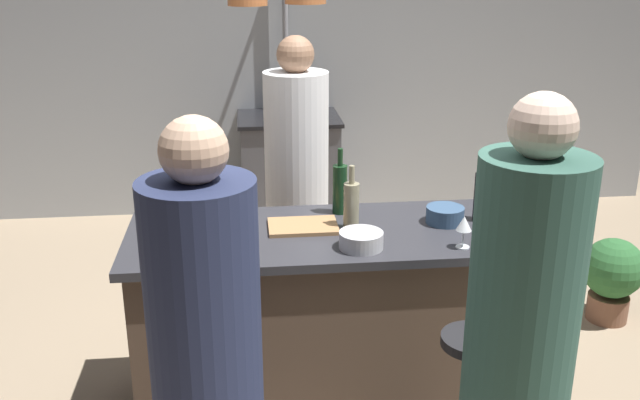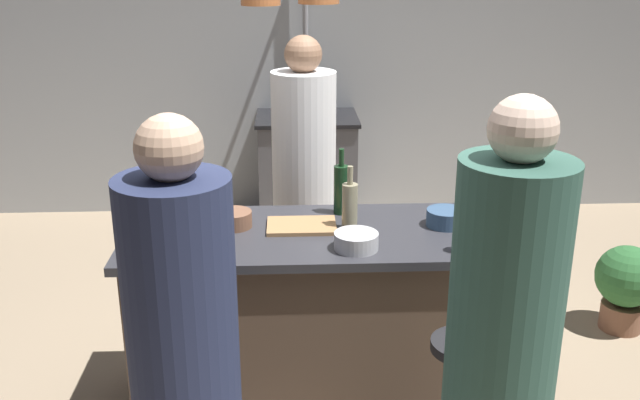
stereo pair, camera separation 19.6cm
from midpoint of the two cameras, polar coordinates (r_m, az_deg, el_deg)
The scene contains 20 objects.
ground_plane at distance 3.65m, azimuth 1.71°, elevation -15.80°, with size 9.00×9.00×0.00m, color gray.
back_wall at distance 5.88m, azimuth -0.24°, elevation 11.57°, with size 6.40×0.16×2.60m, color #9EA3A8.
kitchen_island at distance 3.41m, azimuth 1.79°, elevation -9.58°, with size 1.80×0.72×0.90m.
stove_range at distance 5.67m, azimuth -0.06°, elevation 2.45°, with size 0.80×0.64×0.89m.
chef at distance 4.01m, azimuth 0.12°, elevation 0.25°, with size 0.36×0.36×1.70m.
guest_left at distance 2.38m, azimuth -8.40°, elevation -14.70°, with size 0.35×0.35×1.68m.
guest_right at distance 2.48m, azimuth 16.61°, elevation -13.23°, with size 0.36×0.36×1.72m.
overhead_pot_rack at distance 4.97m, azimuth -0.46°, elevation 13.72°, with size 0.60×1.45×2.17m.
potted_plant at distance 4.51m, azimuth 24.77°, elevation -6.14°, with size 0.36×0.36×0.52m.
cutting_board at distance 3.25m, azimuth 0.22°, elevation -2.13°, with size 0.32×0.22×0.02m, color #997047.
pepper_mill at distance 2.98m, azimuth -8.90°, elevation -2.48°, with size 0.05×0.05×0.21m, color #382319.
wine_bottle_white at distance 3.21m, azimuth 4.19°, elevation -0.46°, with size 0.07×0.07×0.30m.
wine_bottle_red at distance 3.40m, azimuth 3.38°, elevation 0.93°, with size 0.07×0.07×0.33m.
wine_bottle_rose at distance 3.40m, azimuth -8.49°, elevation 0.47°, with size 0.07×0.07×0.30m.
wine_bottle_dark at distance 3.38m, azimuth 14.75°, elevation 0.07°, with size 0.07×0.07×0.32m.
wine_glass_near_left_guest at distance 3.05m, azimuth 13.16°, elevation -2.28°, with size 0.07×0.07×0.15m.
wine_glass_by_chef at distance 3.17m, azimuth -10.37°, elevation -1.19°, with size 0.07×0.07×0.15m.
mixing_bowl_steel at distance 3.02m, azimuth 4.82°, elevation -3.36°, with size 0.19×0.19×0.07m, color #B7B7BC.
mixing_bowl_blue at distance 3.34m, azimuth 11.83°, elevation -1.44°, with size 0.18×0.18×0.08m, color #334C6B.
mixing_bowl_wooden at distance 3.27m, azimuth -5.33°, elevation -1.58°, with size 0.17×0.17×0.08m, color brown.
Camera 2 is at (-0.14, -2.98, 2.11)m, focal length 39.41 mm.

